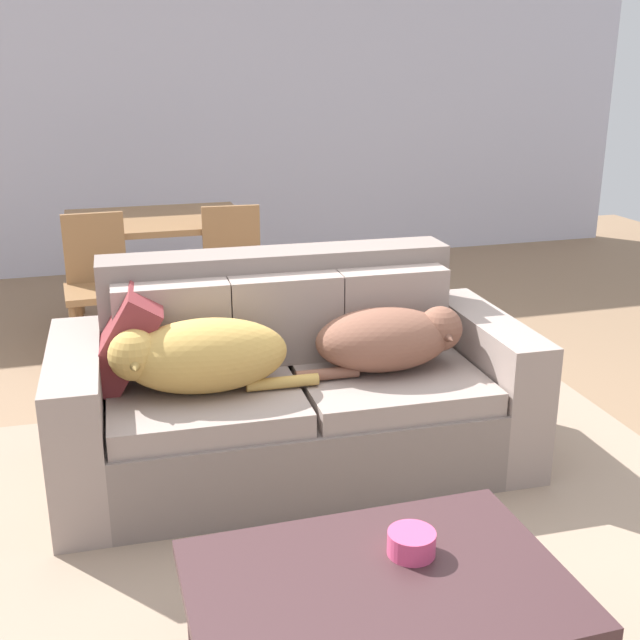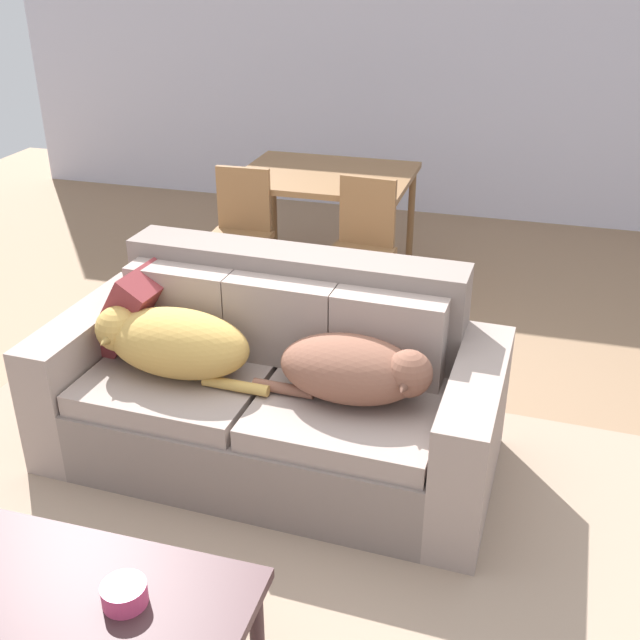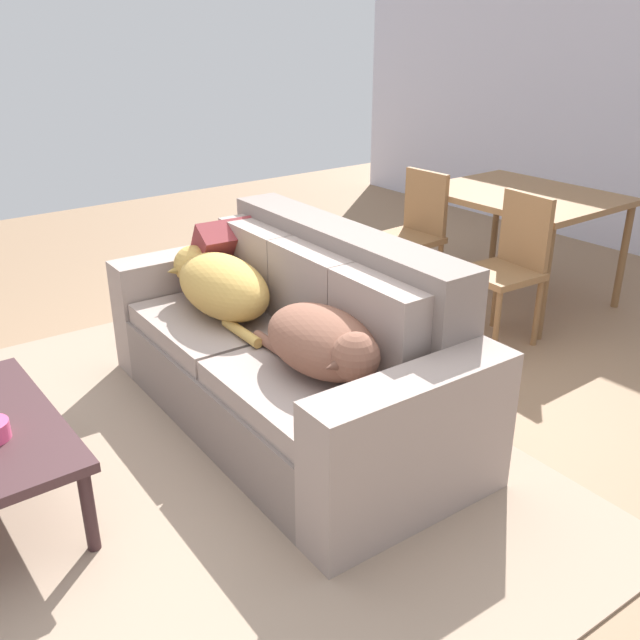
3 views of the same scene
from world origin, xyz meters
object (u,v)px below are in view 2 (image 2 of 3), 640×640
Objects in this scene: dog_on_right_cushion at (356,370)px; coffee_table at (73,626)px; dining_table at (326,183)px; dining_chair_near_right at (361,244)px; bowl_on_coffee_table at (124,594)px; dog_on_left_cushion at (171,342)px; dining_chair_near_left at (239,230)px; couch at (275,389)px; throw_pillow_by_left_arm at (138,306)px.

coffee_table is at bearing -110.20° from dog_on_right_cushion.
dining_chair_near_right is at bearing -56.39° from dining_table.
dog_on_right_cushion reaches higher than bowl_on_coffee_table.
bowl_on_coffee_table is 3.57m from dining_table.
dining_table is at bearing 128.24° from dining_chair_near_right.
dog_on_left_cushion reaches higher than dog_on_right_cushion.
bowl_on_coffee_table is at bearing -106.34° from dog_on_right_cushion.
coffee_table is at bearing -86.28° from dining_table.
dining_chair_near_right reaches higher than bowl_on_coffee_table.
dining_chair_near_left reaches higher than coffee_table.
couch is at bearing 21.74° from dog_on_left_cushion.
throw_pillow_by_left_arm is 0.40× the size of coffee_table.
dog_on_left_cushion is 1.77m from dining_chair_near_right.
couch is 1.75m from dining_chair_near_left.
throw_pillow_by_left_arm is at bearing 175.76° from couch.
bowl_on_coffee_table is at bearing 34.66° from coffee_table.
coffee_table is at bearing -93.11° from couch.
bowl_on_coffee_table is at bearing -68.80° from dog_on_left_cushion.
throw_pillow_by_left_arm is at bearing -99.23° from dining_table.
throw_pillow_by_left_arm is (-0.28, 0.23, 0.03)m from dog_on_left_cushion.
couch is at bearing 89.97° from bowl_on_coffee_table.
dining_table reaches higher than dog_on_right_cushion.
couch reaches higher than dining_chair_near_right.
couch reaches higher than bowl_on_coffee_table.
dining_chair_near_right is at bearing -2.54° from dining_chair_near_left.
dog_on_left_cushion is at bearing 109.12° from bowl_on_coffee_table.
throw_pillow_by_left_arm is 1.66m from dining_chair_near_right.
dog_on_left_cushion is at bearing -158.26° from couch.
dining_chair_near_right is at bearing 76.84° from dog_on_left_cushion.
dining_table is at bearing 53.70° from dining_chair_near_left.
dining_chair_near_right is at bearing 63.11° from throw_pillow_by_left_arm.
dining_table is (0.34, 2.08, 0.04)m from throw_pillow_by_left_arm.
coffee_table is 7.42× the size of bowl_on_coffee_table.
coffee_table is 0.18m from bowl_on_coffee_table.
couch is 2.31× the size of dining_chair_near_right.
coffee_table is at bearing -145.34° from bowl_on_coffee_table.
couch reaches higher than coffee_table.
couch reaches higher than throw_pillow_by_left_arm.
dog_on_left_cushion is 2.04× the size of throw_pillow_by_left_arm.
dining_chair_near_left is at bearing 103.83° from dog_on_left_cushion.
dining_chair_near_left is at bearing 102.09° from coffee_table.
dog_on_right_cushion is at bearing 71.58° from bowl_on_coffee_table.
coffee_table is 3.10m from dining_chair_near_left.
throw_pillow_by_left_arm is at bearing 171.22° from dog_on_right_cushion.
dining_chair_near_right reaches higher than dog_on_right_cushion.
dog_on_right_cushion is at bearing 3.15° from dog_on_left_cushion.
bowl_on_coffee_table is 0.16× the size of dining_chair_near_left.
bowl_on_coffee_table is (0.71, -1.46, -0.21)m from throw_pillow_by_left_arm.
coffee_table is (-0.55, -1.34, -0.24)m from dog_on_right_cushion.
throw_pillow_by_left_arm is at bearing 110.35° from coffee_table.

